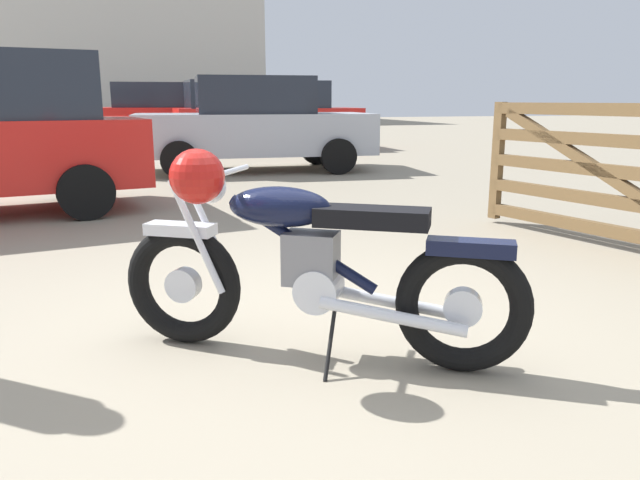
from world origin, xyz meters
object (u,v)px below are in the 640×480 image
(timber_gate, at_px, (633,169))
(silver_sedan_mid, at_px, (172,111))
(vintage_motorcycle, at_px, (303,263))
(blue_hatchback_right, at_px, (254,124))
(red_hatchback_near, at_px, (264,113))

(timber_gate, bearing_deg, silver_sedan_mid, -3.48)
(vintage_motorcycle, height_order, silver_sedan_mid, silver_sedan_mid)
(timber_gate, relative_size, blue_hatchback_right, 0.58)
(timber_gate, bearing_deg, red_hatchback_near, -11.47)
(blue_hatchback_right, bearing_deg, red_hatchback_near, -100.08)
(silver_sedan_mid, bearing_deg, timber_gate, 105.17)
(timber_gate, height_order, blue_hatchback_right, blue_hatchback_right)
(vintage_motorcycle, relative_size, timber_gate, 0.74)
(vintage_motorcycle, bearing_deg, silver_sedan_mid, -60.09)
(timber_gate, relative_size, silver_sedan_mid, 0.52)
(silver_sedan_mid, bearing_deg, vintage_motorcycle, 92.45)
(vintage_motorcycle, distance_m, silver_sedan_mid, 15.56)
(silver_sedan_mid, xyz_separation_m, red_hatchback_near, (2.18, -2.55, 0.00))
(vintage_motorcycle, height_order, timber_gate, timber_gate)
(blue_hatchback_right, distance_m, red_hatchback_near, 4.89)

